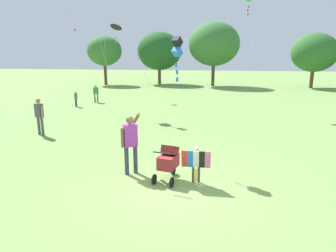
{
  "coord_description": "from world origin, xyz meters",
  "views": [
    {
      "loc": [
        0.92,
        -7.17,
        3.46
      ],
      "look_at": [
        -0.5,
        1.62,
        1.3
      ],
      "focal_mm": 31.47,
      "sensor_mm": 36.0,
      "label": 1
    }
  ],
  "objects_px": {
    "kite_orange_delta": "(116,28)",
    "person_sitting_far": "(76,98)",
    "person_adult_flyer": "(130,140)",
    "person_red_shirt": "(39,114)",
    "child_with_butterfly_kite": "(196,161)",
    "stroller": "(169,160)",
    "person_couple_left": "(96,92)",
    "kite_adult_black": "(177,48)"
  },
  "relations": [
    {
      "from": "stroller",
      "to": "person_couple_left",
      "type": "height_order",
      "value": "person_couple_left"
    },
    {
      "from": "person_couple_left",
      "to": "kite_orange_delta",
      "type": "bearing_deg",
      "value": -50.96
    },
    {
      "from": "child_with_butterfly_kite",
      "to": "stroller",
      "type": "distance_m",
      "value": 0.78
    },
    {
      "from": "person_sitting_far",
      "to": "person_couple_left",
      "type": "height_order",
      "value": "person_couple_left"
    },
    {
      "from": "kite_adult_black",
      "to": "person_couple_left",
      "type": "bearing_deg",
      "value": 123.57
    },
    {
      "from": "person_adult_flyer",
      "to": "person_sitting_far",
      "type": "distance_m",
      "value": 12.65
    },
    {
      "from": "stroller",
      "to": "person_sitting_far",
      "type": "xyz_separation_m",
      "value": [
        -8.1,
        10.87,
        0.03
      ]
    },
    {
      "from": "person_adult_flyer",
      "to": "person_red_shirt",
      "type": "relative_size",
      "value": 1.12
    },
    {
      "from": "person_adult_flyer",
      "to": "person_sitting_far",
      "type": "xyz_separation_m",
      "value": [
        -6.93,
        10.58,
        -0.42
      ]
    },
    {
      "from": "kite_orange_delta",
      "to": "child_with_butterfly_kite",
      "type": "bearing_deg",
      "value": -60.39
    },
    {
      "from": "stroller",
      "to": "kite_adult_black",
      "type": "relative_size",
      "value": 0.28
    },
    {
      "from": "person_couple_left",
      "to": "person_red_shirt",
      "type": "bearing_deg",
      "value": -82.65
    },
    {
      "from": "kite_adult_black",
      "to": "stroller",
      "type": "bearing_deg",
      "value": -90.34
    },
    {
      "from": "person_adult_flyer",
      "to": "stroller",
      "type": "bearing_deg",
      "value": -13.73
    },
    {
      "from": "person_sitting_far",
      "to": "child_with_butterfly_kite",
      "type": "bearing_deg",
      "value": -50.97
    },
    {
      "from": "kite_adult_black",
      "to": "person_red_shirt",
      "type": "xyz_separation_m",
      "value": [
        -6.33,
        2.27,
        -2.71
      ]
    },
    {
      "from": "child_with_butterfly_kite",
      "to": "person_couple_left",
      "type": "relative_size",
      "value": 0.77
    },
    {
      "from": "child_with_butterfly_kite",
      "to": "stroller",
      "type": "height_order",
      "value": "stroller"
    },
    {
      "from": "stroller",
      "to": "person_sitting_far",
      "type": "relative_size",
      "value": 1.04
    },
    {
      "from": "person_adult_flyer",
      "to": "person_red_shirt",
      "type": "bearing_deg",
      "value": 145.27
    },
    {
      "from": "kite_orange_delta",
      "to": "person_sitting_far",
      "type": "relative_size",
      "value": 4.81
    },
    {
      "from": "person_adult_flyer",
      "to": "kite_orange_delta",
      "type": "height_order",
      "value": "kite_orange_delta"
    },
    {
      "from": "kite_adult_black",
      "to": "person_red_shirt",
      "type": "distance_m",
      "value": 7.25
    },
    {
      "from": "kite_adult_black",
      "to": "kite_orange_delta",
      "type": "distance_m",
      "value": 8.92
    },
    {
      "from": "kite_adult_black",
      "to": "person_couple_left",
      "type": "height_order",
      "value": "kite_adult_black"
    },
    {
      "from": "person_red_shirt",
      "to": "child_with_butterfly_kite",
      "type": "bearing_deg",
      "value": -29.0
    },
    {
      "from": "kite_orange_delta",
      "to": "person_sitting_far",
      "type": "distance_m",
      "value": 5.87
    },
    {
      "from": "child_with_butterfly_kite",
      "to": "stroller",
      "type": "xyz_separation_m",
      "value": [
        -0.78,
        0.08,
        -0.03
      ]
    },
    {
      "from": "child_with_butterfly_kite",
      "to": "person_couple_left",
      "type": "xyz_separation_m",
      "value": [
        -8.26,
        12.96,
        0.15
      ]
    },
    {
      "from": "stroller",
      "to": "person_sitting_far",
      "type": "distance_m",
      "value": 13.55
    },
    {
      "from": "child_with_butterfly_kite",
      "to": "person_sitting_far",
      "type": "relative_size",
      "value": 0.96
    },
    {
      "from": "kite_adult_black",
      "to": "person_red_shirt",
      "type": "bearing_deg",
      "value": 160.27
    },
    {
      "from": "kite_orange_delta",
      "to": "person_couple_left",
      "type": "distance_m",
      "value": 6.32
    },
    {
      "from": "child_with_butterfly_kite",
      "to": "kite_adult_black",
      "type": "height_order",
      "value": "kite_adult_black"
    },
    {
      "from": "stroller",
      "to": "kite_orange_delta",
      "type": "xyz_separation_m",
      "value": [
        -4.49,
        9.19,
        4.34
      ]
    },
    {
      "from": "person_red_shirt",
      "to": "person_couple_left",
      "type": "relative_size",
      "value": 1.23
    },
    {
      "from": "person_red_shirt",
      "to": "person_couple_left",
      "type": "bearing_deg",
      "value": 97.35
    },
    {
      "from": "kite_adult_black",
      "to": "person_couple_left",
      "type": "relative_size",
      "value": 3.02
    },
    {
      "from": "person_adult_flyer",
      "to": "kite_adult_black",
      "type": "height_order",
      "value": "kite_adult_black"
    },
    {
      "from": "stroller",
      "to": "person_couple_left",
      "type": "bearing_deg",
      "value": 120.16
    },
    {
      "from": "person_adult_flyer",
      "to": "kite_adult_black",
      "type": "xyz_separation_m",
      "value": [
        1.18,
        1.3,
        2.61
      ]
    },
    {
      "from": "person_adult_flyer",
      "to": "person_couple_left",
      "type": "bearing_deg",
      "value": 116.63
    }
  ]
}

